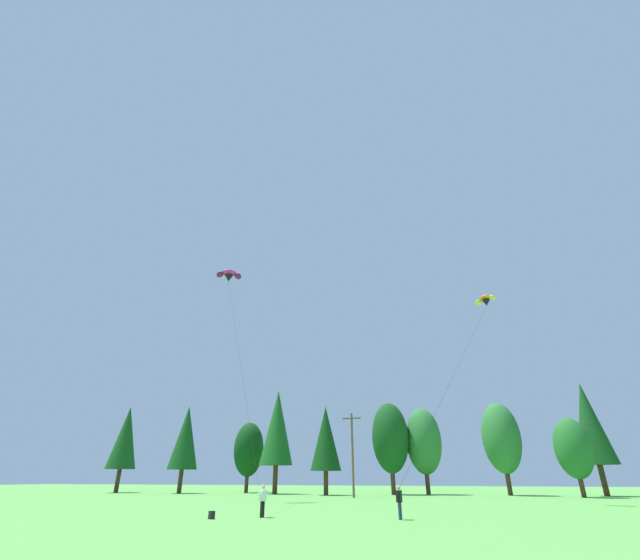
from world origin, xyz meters
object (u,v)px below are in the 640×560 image
Objects in this scene: utility_pole at (352,451)px; kite_flyer_mid at (399,499)px; kite_flyer_near at (263,498)px; parafoil_kite_mid_orange at (486,300)px; backpack at (212,515)px; parafoil_kite_high_magenta at (229,276)px.

utility_pole is 5.35× the size of kite_flyer_mid.
parafoil_kite_mid_orange reaches higher than kite_flyer_near.
kite_flyer_near reaches higher than backpack.
utility_pole is 26.62m from kite_flyer_near.
parafoil_kite_mid_orange is 32.47m from backpack.
parafoil_kite_high_magenta is (-11.99, -11.09, 18.92)m from utility_pole.
backpack is at bearing -166.72° from kite_flyer_mid.
parafoil_kite_high_magenta is 30.50m from backpack.
backpack is at bearing -133.55° from parafoil_kite_mid_orange.
kite_flyer_mid is 0.07× the size of parafoil_kite_high_magenta.
parafoil_kite_high_magenta is 57.13× the size of backpack.
kite_flyer_near is 2.95m from backpack.
backpack is (-2.40, -28.01, -4.58)m from utility_pole.
parafoil_kite_high_magenta is 28.63m from parafoil_kite_mid_orange.
utility_pole reaches higher than kite_flyer_mid.
kite_flyer_mid is at bearing -36.45° from parafoil_kite_high_magenta.
parafoil_kite_high_magenta reaches higher than kite_flyer_near.
utility_pole is at bearing 89.80° from kite_flyer_near.
kite_flyer_near is at bearing -90.20° from utility_pole.
parafoil_kite_mid_orange is 45.17× the size of backpack.
utility_pole is 22.61× the size of backpack.
parafoil_kite_high_magenta is at bearing 143.55° from kite_flyer_mid.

